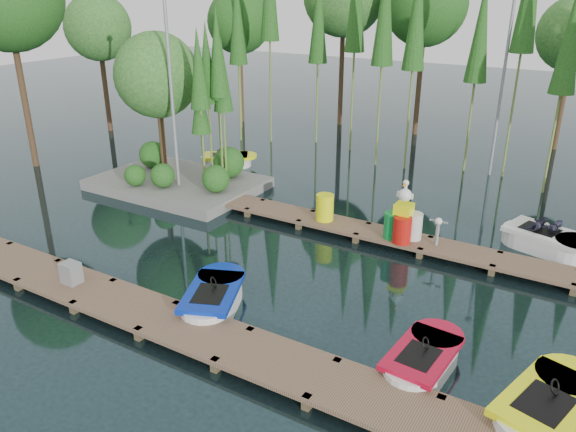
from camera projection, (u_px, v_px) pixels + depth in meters
The scene contains 16 objects.
ground_plane at pixel (265, 252), 16.61m from camera, with size 90.00×90.00×0.00m, color #1B2F33.
near_dock at pixel (158, 317), 12.96m from camera, with size 18.00×1.50×0.50m.
far_dock at pixel (333, 224), 18.03m from camera, with size 15.00×1.20×0.50m.
island at pixel (171, 105), 21.01m from camera, with size 6.20×4.20×6.75m.
tree_screen at pixel (360, 16), 23.64m from camera, with size 34.42×18.53×10.31m.
lamp_island at pixel (171, 80), 19.59m from camera, with size 0.30×0.30×7.25m.
lamp_rear at pixel (504, 70), 21.79m from camera, with size 0.30×0.30×7.25m.
boat_blue at pixel (213, 299), 13.66m from camera, with size 2.10×2.88×0.88m.
boat_red at pixel (422, 361), 11.44m from camera, with size 1.28×2.51×0.82m.
boat_yellow_near at pixel (548, 410), 10.07m from camera, with size 2.00×3.07×0.95m.
boat_yellow_far at pixel (227, 160), 24.44m from camera, with size 2.65×2.23×1.22m.
boat_white_far at pixel (547, 241), 16.65m from camera, with size 3.12×2.05×1.36m.
utility_cabinet at pixel (71, 273), 14.23m from camera, with size 0.45×0.38×0.56m, color gray.
yellow_barrel at pixel (325, 207), 17.99m from camera, with size 0.57×0.57×0.86m, color #F2FF0D.
drum_cluster at pixel (403, 223), 16.55m from camera, with size 1.07×0.98×1.85m.
seagull_post at pixel (438, 227), 16.18m from camera, with size 0.53×0.29×0.85m.
Camera 1 is at (8.30, -12.44, 7.35)m, focal length 35.00 mm.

